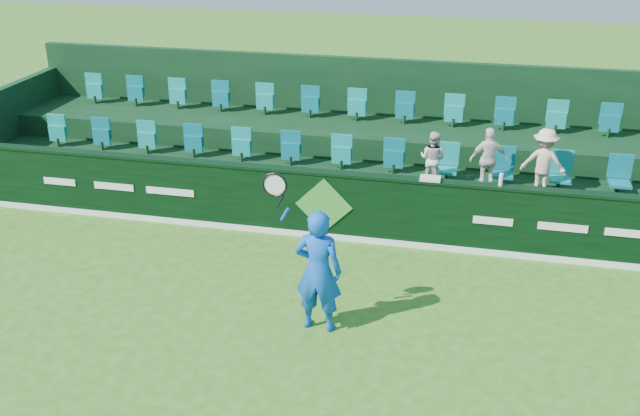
% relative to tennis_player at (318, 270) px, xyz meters
% --- Properties ---
extents(ground, '(60.00, 60.00, 0.00)m').
position_rel_tennis_player_xyz_m(ground, '(-0.55, -0.95, -0.99)').
color(ground, '#2B6317').
rests_on(ground, ground).
extents(sponsor_hoarding, '(16.00, 0.25, 1.35)m').
position_rel_tennis_player_xyz_m(sponsor_hoarding, '(-0.54, 3.05, -0.32)').
color(sponsor_hoarding, black).
rests_on(sponsor_hoarding, ground).
extents(stand_tier_front, '(16.00, 2.00, 0.80)m').
position_rel_tennis_player_xyz_m(stand_tier_front, '(-0.55, 4.15, -0.59)').
color(stand_tier_front, black).
rests_on(stand_tier_front, ground).
extents(stand_tier_back, '(16.00, 1.80, 1.30)m').
position_rel_tennis_player_xyz_m(stand_tier_back, '(-0.55, 6.05, -0.34)').
color(stand_tier_back, black).
rests_on(stand_tier_back, ground).
extents(stand_rear, '(16.00, 4.10, 2.60)m').
position_rel_tennis_player_xyz_m(stand_rear, '(-0.55, 6.49, 0.22)').
color(stand_rear, black).
rests_on(stand_rear, ground).
extents(seat_row_front, '(13.50, 0.50, 0.60)m').
position_rel_tennis_player_xyz_m(seat_row_front, '(-0.55, 4.55, 0.11)').
color(seat_row_front, '#108E88').
rests_on(seat_row_front, stand_tier_front).
extents(seat_row_back, '(13.50, 0.50, 0.60)m').
position_rel_tennis_player_xyz_m(seat_row_back, '(-0.55, 6.35, 0.61)').
color(seat_row_back, '#108E88').
rests_on(seat_row_back, stand_tier_back).
extents(tennis_player, '(1.23, 0.49, 2.60)m').
position_rel_tennis_player_xyz_m(tennis_player, '(0.00, 0.00, 0.00)').
color(tennis_player, blue).
rests_on(tennis_player, ground).
extents(spectator_left, '(0.64, 0.57, 1.10)m').
position_rel_tennis_player_xyz_m(spectator_left, '(1.35, 4.17, 0.35)').
color(spectator_left, silver).
rests_on(spectator_left, stand_tier_front).
extents(spectator_middle, '(0.79, 0.50, 1.24)m').
position_rel_tennis_player_xyz_m(spectator_middle, '(2.40, 4.17, 0.43)').
color(spectator_middle, silver).
rests_on(spectator_middle, stand_tier_front).
extents(spectator_right, '(0.91, 0.62, 1.30)m').
position_rel_tennis_player_xyz_m(spectator_right, '(3.41, 4.17, 0.45)').
color(spectator_right, beige).
rests_on(spectator_right, stand_tier_front).
extents(towel, '(0.37, 0.24, 0.05)m').
position_rel_tennis_player_xyz_m(towel, '(1.39, 3.05, 0.38)').
color(towel, silver).
rests_on(towel, sponsor_hoarding).
extents(drinks_bottle, '(0.07, 0.07, 0.23)m').
position_rel_tennis_player_xyz_m(drinks_bottle, '(2.62, 3.05, 0.47)').
color(drinks_bottle, white).
rests_on(drinks_bottle, sponsor_hoarding).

